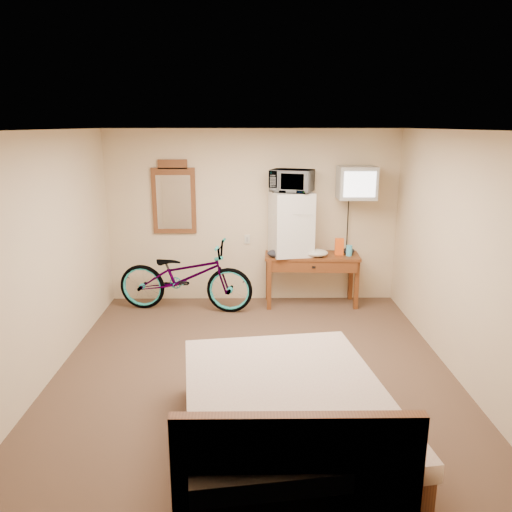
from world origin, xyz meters
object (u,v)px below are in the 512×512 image
wall_mirror (174,198)px  bicycle (185,276)px  microwave (292,181)px  bed (286,419)px  mini_fridge (291,224)px  crt_television (356,183)px  desk (312,263)px  blue_cup (349,251)px

wall_mirror → bicycle: 1.14m
microwave → bed: size_ratio=0.25×
wall_mirror → bed: bearing=-69.4°
mini_fridge → crt_television: bearing=-2.4°
desk → mini_fridge: size_ratio=1.52×
blue_cup → wall_mirror: (-2.49, 0.30, 0.71)m
desk → microwave: 1.21m
microwave → bed: 3.76m
bed → crt_television: bearing=70.8°
crt_television → mini_fridge: bearing=177.6°
wall_mirror → crt_television: bearing=-5.6°
microwave → bed: bearing=-73.7°
crt_television → wall_mirror: 2.58m
microwave → bicycle: bearing=-149.8°
mini_fridge → microwave: size_ratio=1.60×
bicycle → bed: bicycle is taller
crt_television → bicycle: (-2.37, -0.20, -1.28)m
crt_television → wall_mirror: bearing=174.4°
microwave → bicycle: 1.99m
microwave → crt_television: 0.89m
bed → bicycle: bearing=110.4°
blue_cup → desk: bearing=176.5°
desk → microwave: size_ratio=2.43×
desk → wall_mirror: size_ratio=1.29×
desk → wall_mirror: (-1.97, 0.27, 0.90)m
blue_cup → wall_mirror: size_ratio=0.14×
blue_cup → bed: bed is taller
microwave → crt_television: bearing=18.8°
mini_fridge → wall_mirror: size_ratio=0.85×
wall_mirror → bicycle: bearing=-67.9°
desk → blue_cup: 0.55m
mini_fridge → bicycle: size_ratio=0.47×
mini_fridge → microwave: bearing=56.2°
mini_fridge → blue_cup: size_ratio=6.01×
bed → desk: bearing=79.9°
mini_fridge → wall_mirror: 1.72m
crt_television → bed: 3.89m
desk → bed: (-0.60, -3.37, -0.34)m
microwave → wall_mirror: bearing=-166.1°
microwave → blue_cup: (0.82, -0.09, -0.97)m
desk → crt_television: size_ratio=2.28×
desk → mini_fridge: bearing=169.1°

